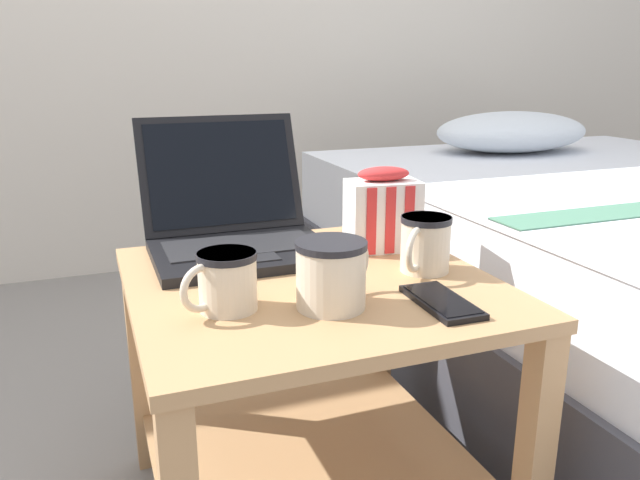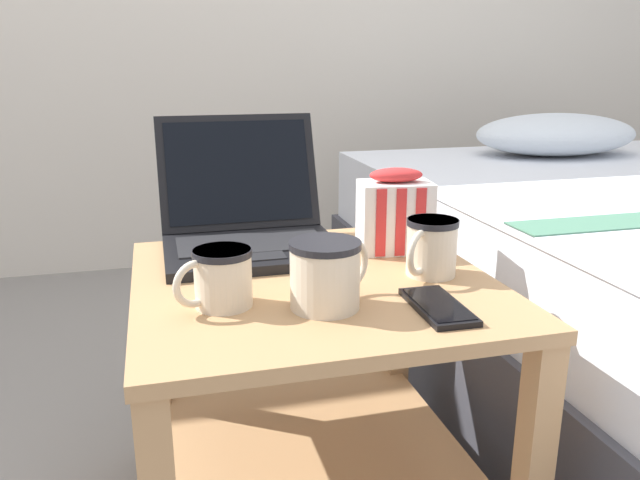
{
  "view_description": "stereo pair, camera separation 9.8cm",
  "coord_description": "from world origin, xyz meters",
  "px_view_note": "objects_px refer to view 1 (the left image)",
  "views": [
    {
      "loc": [
        -0.34,
        -0.93,
        0.82
      ],
      "look_at": [
        0.0,
        -0.04,
        0.55
      ],
      "focal_mm": 35.0,
      "sensor_mm": 36.0,
      "label": 1
    },
    {
      "loc": [
        -0.24,
        -0.96,
        0.82
      ],
      "look_at": [
        0.0,
        -0.04,
        0.55
      ],
      "focal_mm": 35.0,
      "sensor_mm": 36.0,
      "label": 2
    }
  ],
  "objects_px": {
    "mug_mid_center": "(226,278)",
    "mug_front_left": "(332,271)",
    "cell_phone": "(441,302)",
    "snack_bag": "(383,212)",
    "mug_front_right": "(425,241)",
    "laptop": "(235,225)"
  },
  "relations": [
    {
      "from": "laptop",
      "to": "mug_front_left",
      "type": "distance_m",
      "value": 0.34
    },
    {
      "from": "mug_mid_center",
      "to": "snack_bag",
      "type": "relative_size",
      "value": 0.75
    },
    {
      "from": "laptop",
      "to": "mug_mid_center",
      "type": "xyz_separation_m",
      "value": [
        -0.08,
        -0.29,
        0.0
      ]
    },
    {
      "from": "mug_mid_center",
      "to": "snack_bag",
      "type": "xyz_separation_m",
      "value": [
        0.35,
        0.2,
        0.02
      ]
    },
    {
      "from": "mug_mid_center",
      "to": "cell_phone",
      "type": "height_order",
      "value": "mug_mid_center"
    },
    {
      "from": "mug_front_left",
      "to": "mug_mid_center",
      "type": "height_order",
      "value": "mug_front_left"
    },
    {
      "from": "mug_front_left",
      "to": "laptop",
      "type": "bearing_deg",
      "value": 100.94
    },
    {
      "from": "laptop",
      "to": "cell_phone",
      "type": "relative_size",
      "value": 2.23
    },
    {
      "from": "mug_front_right",
      "to": "cell_phone",
      "type": "bearing_deg",
      "value": -109.97
    },
    {
      "from": "snack_bag",
      "to": "cell_phone",
      "type": "bearing_deg",
      "value": -98.91
    },
    {
      "from": "mug_mid_center",
      "to": "cell_phone",
      "type": "relative_size",
      "value": 0.8
    },
    {
      "from": "mug_mid_center",
      "to": "snack_bag",
      "type": "distance_m",
      "value": 0.41
    },
    {
      "from": "mug_front_right",
      "to": "cell_phone",
      "type": "distance_m",
      "value": 0.16
    },
    {
      "from": "laptop",
      "to": "mug_front_left",
      "type": "relative_size",
      "value": 2.44
    },
    {
      "from": "laptop",
      "to": "mug_front_right",
      "type": "relative_size",
      "value": 2.99
    },
    {
      "from": "mug_mid_center",
      "to": "mug_front_left",
      "type": "bearing_deg",
      "value": -15.98
    },
    {
      "from": "mug_front_left",
      "to": "mug_front_right",
      "type": "bearing_deg",
      "value": 23.92
    },
    {
      "from": "mug_front_right",
      "to": "cell_phone",
      "type": "height_order",
      "value": "mug_front_right"
    },
    {
      "from": "mug_front_right",
      "to": "cell_phone",
      "type": "relative_size",
      "value": 0.74
    },
    {
      "from": "laptop",
      "to": "mug_mid_center",
      "type": "distance_m",
      "value": 0.31
    },
    {
      "from": "mug_front_right",
      "to": "mug_mid_center",
      "type": "distance_m",
      "value": 0.36
    },
    {
      "from": "snack_bag",
      "to": "cell_phone",
      "type": "xyz_separation_m",
      "value": [
        -0.05,
        -0.3,
        -0.07
      ]
    }
  ]
}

